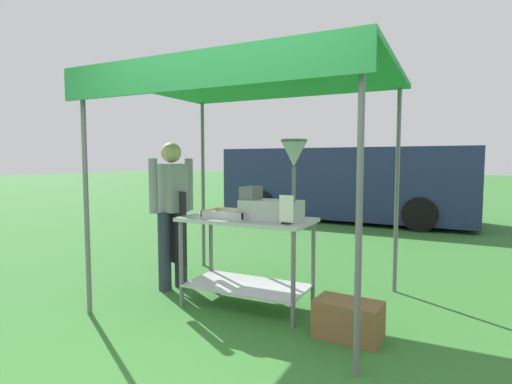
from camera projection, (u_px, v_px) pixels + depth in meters
name	position (u px, v px, depth m)	size (l,w,h in m)	color
ground_plane	(367.00, 231.00, 8.08)	(70.00, 70.00, 0.00)	#33702D
stall_canopy	(251.00, 86.00, 3.83)	(2.65, 2.10, 2.22)	slate
donut_cart	(247.00, 243.00, 3.87)	(1.26, 0.64, 0.87)	#B7B7BC
donut_tray	(229.00, 215.00, 3.85)	(0.46, 0.31, 0.07)	#B7B7BC
donut_fryer	(276.00, 193.00, 3.70)	(0.62, 0.28, 0.73)	#B7B7BC
menu_sign	(286.00, 212.00, 3.45)	(0.13, 0.05, 0.25)	black
vendor	(172.00, 207.00, 4.41)	(0.46, 0.52, 1.61)	#2D3347
supply_crate	(348.00, 319.00, 3.21)	(0.54, 0.35, 0.30)	brown
van_navy	(345.00, 183.00, 9.63)	(5.77, 2.26, 1.69)	navy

